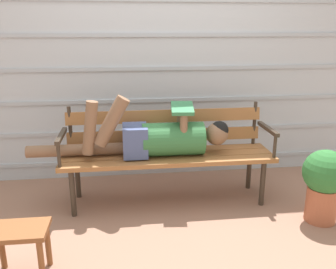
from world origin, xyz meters
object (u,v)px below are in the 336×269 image
at_px(reclining_person, 157,137).
at_px(park_bench, 167,148).
at_px(footstool, 19,240).
at_px(potted_plant, 324,181).

bearing_deg(reclining_person, park_bench, 35.84).
xyz_separation_m(park_bench, reclining_person, (-0.09, -0.07, 0.12)).
height_order(reclining_person, footstool, reclining_person).
bearing_deg(reclining_person, potted_plant, -21.04).
bearing_deg(footstool, potted_plant, 10.75).
relative_size(park_bench, reclining_person, 1.06).
relative_size(footstool, potted_plant, 0.60).
relative_size(park_bench, potted_plant, 3.07).
bearing_deg(park_bench, reclining_person, -144.16).
distance_m(park_bench, footstool, 1.40).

